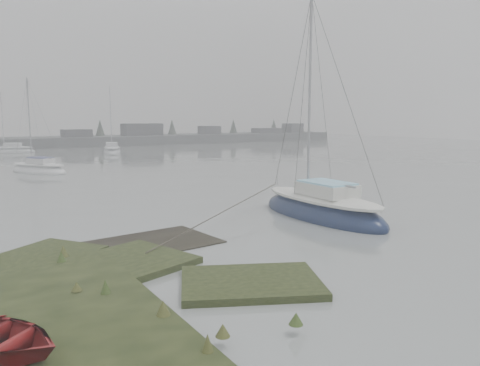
# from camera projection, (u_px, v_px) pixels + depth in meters

# --- Properties ---
(ground) EXTENTS (160.00, 160.00, 0.00)m
(ground) POSITION_uv_depth(u_px,v_px,m) (38.00, 171.00, 37.35)
(ground) COLOR slate
(ground) RESTS_ON ground
(far_shoreline) EXTENTS (60.00, 8.00, 4.15)m
(far_shoreline) POSITION_uv_depth(u_px,v_px,m) (180.00, 138.00, 78.07)
(far_shoreline) COLOR #4C4F51
(far_shoreline) RESTS_ON ground
(sailboat_main) EXTENTS (2.39, 7.21, 10.17)m
(sailboat_main) POSITION_uv_depth(u_px,v_px,m) (321.00, 210.00, 20.09)
(sailboat_main) COLOR #111C3B
(sailboat_main) RESTS_ON ground
(sailboat_white) EXTENTS (4.47, 5.72, 7.87)m
(sailboat_white) POSITION_uv_depth(u_px,v_px,m) (39.00, 170.00, 36.16)
(sailboat_white) COLOR white
(sailboat_white) RESTS_ON ground
(sailboat_far_b) EXTENTS (3.60, 6.39, 8.57)m
(sailboat_far_b) POSITION_uv_depth(u_px,v_px,m) (112.00, 151.00, 55.43)
(sailboat_far_b) COLOR silver
(sailboat_far_b) RESTS_ON ground
(sailboat_far_c) EXTENTS (5.79, 3.60, 7.77)m
(sailboat_far_c) POSITION_uv_depth(u_px,v_px,m) (11.00, 151.00, 56.47)
(sailboat_far_c) COLOR #B4BABF
(sailboat_far_c) RESTS_ON ground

